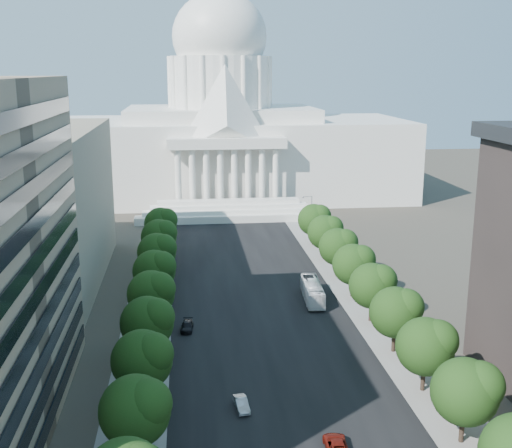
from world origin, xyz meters
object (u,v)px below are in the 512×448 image
object	(u,v)px
car_silver	(241,404)
city_bus	(312,291)
car_red	(336,445)
car_dark_b	(187,326)

from	to	relation	value
car_silver	city_bus	xyz separation A→B (m)	(16.27, 36.80, 1.08)
car_red	car_dark_b	size ratio (longest dim) A/B	1.17
car_silver	city_bus	world-z (taller)	city_bus
car_red	car_dark_b	distance (m)	39.10
car_silver	car_dark_b	size ratio (longest dim) A/B	0.91
car_dark_b	car_red	bearing A→B (deg)	-60.62
car_red	car_dark_b	bearing A→B (deg)	-62.80
car_dark_b	car_silver	bearing A→B (deg)	-70.59
car_dark_b	city_bus	distance (m)	25.39
car_silver	city_bus	size ratio (longest dim) A/B	0.33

